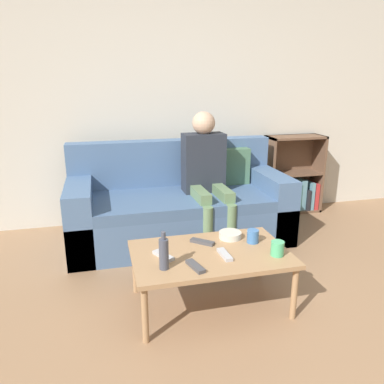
# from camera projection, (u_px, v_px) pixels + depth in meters

# --- Properties ---
(wall_back) EXTENTS (12.00, 0.06, 2.60)m
(wall_back) POSITION_uv_depth(u_px,v_px,m) (170.00, 97.00, 3.85)
(wall_back) COLOR beige
(wall_back) RESTS_ON ground_plane
(couch) EXTENTS (2.01, 0.90, 0.90)m
(couch) POSITION_uv_depth(u_px,v_px,m) (179.00, 208.00, 3.56)
(couch) COLOR #4C6B93
(couch) RESTS_ON ground_plane
(bookshelf) EXTENTS (0.64, 0.28, 0.87)m
(bookshelf) POSITION_uv_depth(u_px,v_px,m) (292.00, 184.00, 4.30)
(bookshelf) COLOR brown
(bookshelf) RESTS_ON ground_plane
(coffee_table) EXTENTS (1.02, 0.64, 0.39)m
(coffee_table) POSITION_uv_depth(u_px,v_px,m) (210.00, 257.00, 2.45)
(coffee_table) COLOR #A87F56
(coffee_table) RESTS_ON ground_plane
(person_adult) EXTENTS (0.39, 0.63, 1.20)m
(person_adult) POSITION_uv_depth(u_px,v_px,m) (206.00, 168.00, 3.43)
(person_adult) COLOR #66845B
(person_adult) RESTS_ON ground_plane
(cup_near) EXTENTS (0.08, 0.08, 0.10)m
(cup_near) POSITION_uv_depth(u_px,v_px,m) (277.00, 248.00, 2.39)
(cup_near) COLOR #4CB77A
(cup_near) RESTS_ON coffee_table
(cup_far) EXTENTS (0.08, 0.08, 0.09)m
(cup_far) POSITION_uv_depth(u_px,v_px,m) (253.00, 236.00, 2.58)
(cup_far) COLOR #3D70B2
(cup_far) RESTS_ON coffee_table
(tv_remote_0) EXTENTS (0.12, 0.17, 0.02)m
(tv_remote_0) POSITION_uv_depth(u_px,v_px,m) (163.00, 256.00, 2.37)
(tv_remote_0) COLOR #B7B7BC
(tv_remote_0) RESTS_ON coffee_table
(tv_remote_1) EXTENTS (0.16, 0.15, 0.02)m
(tv_remote_1) POSITION_uv_depth(u_px,v_px,m) (202.00, 242.00, 2.57)
(tv_remote_1) COLOR #47474C
(tv_remote_1) RESTS_ON coffee_table
(tv_remote_2) EXTENTS (0.09, 0.18, 0.02)m
(tv_remote_2) POSITION_uv_depth(u_px,v_px,m) (195.00, 266.00, 2.23)
(tv_remote_2) COLOR #47474C
(tv_remote_2) RESTS_ON coffee_table
(tv_remote_3) EXTENTS (0.06, 0.17, 0.02)m
(tv_remote_3) POSITION_uv_depth(u_px,v_px,m) (225.00, 255.00, 2.38)
(tv_remote_3) COLOR #B7B7BC
(tv_remote_3) RESTS_ON coffee_table
(snack_bowl) EXTENTS (0.16, 0.16, 0.05)m
(snack_bowl) POSITION_uv_depth(u_px,v_px,m) (230.00, 235.00, 2.66)
(snack_bowl) COLOR beige
(snack_bowl) RESTS_ON coffee_table
(bottle) EXTENTS (0.06, 0.06, 0.24)m
(bottle) POSITION_uv_depth(u_px,v_px,m) (164.00, 253.00, 2.20)
(bottle) COLOR #424756
(bottle) RESTS_ON coffee_table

